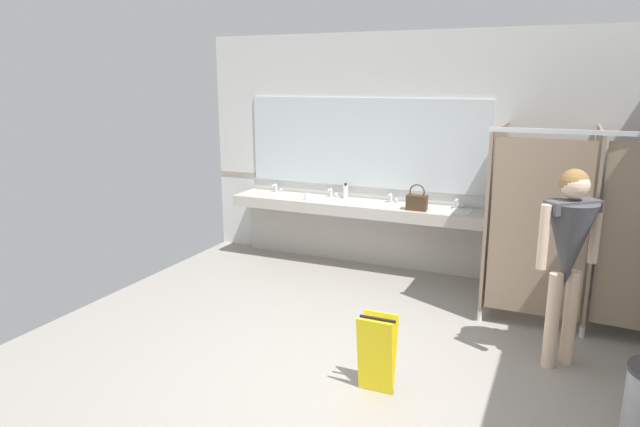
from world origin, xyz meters
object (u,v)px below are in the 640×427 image
(handbag, at_px, (417,202))
(wet_floor_sign, at_px, (377,353))
(paper_cup, at_px, (307,197))
(soap_dispenser, at_px, (345,192))
(person_standing, at_px, (569,244))

(handbag, xyz_separation_m, wet_floor_sign, (0.38, -2.61, -0.64))
(paper_cup, height_order, wet_floor_sign, paper_cup)
(soap_dispenser, xyz_separation_m, wet_floor_sign, (1.40, -2.91, -0.62))
(handbag, xyz_separation_m, paper_cup, (-1.43, 0.01, -0.06))
(person_standing, xyz_separation_m, wet_floor_sign, (-1.27, -1.03, -0.75))
(person_standing, height_order, wet_floor_sign, person_standing)
(wet_floor_sign, bearing_deg, soap_dispenser, 115.68)
(soap_dispenser, height_order, wet_floor_sign, soap_dispenser)
(handbag, distance_m, wet_floor_sign, 2.71)
(soap_dispenser, bearing_deg, person_standing, -35.16)
(person_standing, xyz_separation_m, handbag, (-1.65, 1.58, -0.11))
(paper_cup, bearing_deg, soap_dispenser, 35.00)
(person_standing, xyz_separation_m, soap_dispenser, (-2.67, 1.88, -0.12))
(wet_floor_sign, bearing_deg, person_standing, 38.84)
(handbag, relative_size, paper_cup, 3.67)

